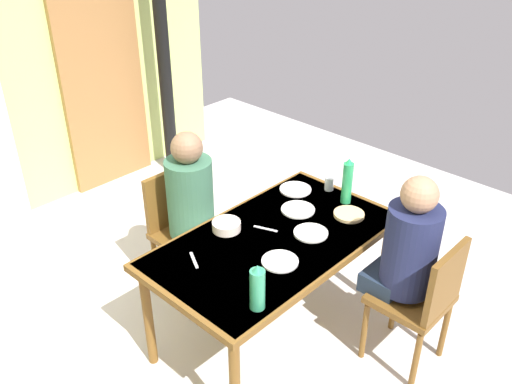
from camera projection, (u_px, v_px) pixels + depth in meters
ground_plane at (219, 345)px, 3.45m from camera, size 6.30×6.30×0.00m
door_wooden at (102, 78)px, 4.86m from camera, size 0.80×0.05×2.00m
stove_pipe_column at (161, 22)px, 4.79m from camera, size 0.12×0.12×2.89m
dining_table at (274, 248)px, 3.22m from camera, size 1.51×0.85×0.73m
chair_near_diner at (423, 298)px, 3.08m from camera, size 0.40×0.40×0.87m
chair_far_diner at (181, 226)px, 3.72m from camera, size 0.40×0.40×0.87m
person_near_diner at (408, 247)px, 3.02m from camera, size 0.30×0.37×0.77m
person_far_diner at (191, 196)px, 3.50m from camera, size 0.30×0.37×0.77m
water_bottle_green_near at (347, 182)px, 3.47m from camera, size 0.07×0.07×0.31m
water_bottle_green_far at (257, 288)px, 2.62m from camera, size 0.08×0.08×0.26m
serving_bowl_center at (226, 226)px, 3.25m from camera, size 0.17×0.17×0.05m
dinner_plate_near_left at (298, 210)px, 3.45m from camera, size 0.21×0.21×0.01m
dinner_plate_near_right at (311, 233)px, 3.23m from camera, size 0.20×0.20×0.01m
dinner_plate_far_center at (280, 261)px, 2.99m from camera, size 0.20×0.20×0.01m
dinner_plate_far_side at (295, 189)px, 3.68m from camera, size 0.21×0.21×0.01m
drinking_glass_by_near_diner at (329, 184)px, 3.66m from camera, size 0.06×0.06×0.09m
bread_plate_sliced at (349, 214)px, 3.40m from camera, size 0.19×0.19×0.02m
cutlery_knife_near at (194, 260)px, 3.00m from camera, size 0.08×0.14×0.00m
cutlery_fork_near at (265, 229)px, 3.27m from camera, size 0.07×0.15×0.00m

